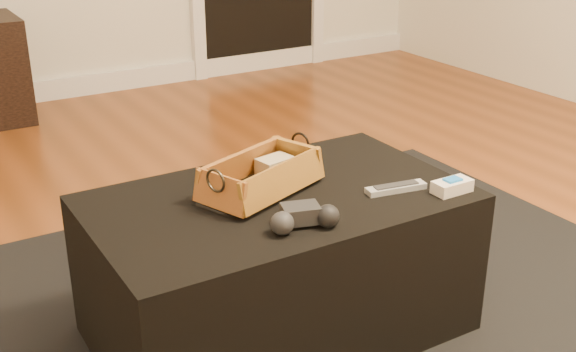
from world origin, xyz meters
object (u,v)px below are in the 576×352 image
ottoman (278,265)px  tv_remote (261,188)px  cream_gadget (452,186)px  game_controller (303,217)px  silver_remote (396,188)px  wicker_basket (261,178)px

ottoman → tv_remote: tv_remote is taller
tv_remote → cream_gadget: (0.45, -0.25, -0.00)m
tv_remote → game_controller: game_controller is taller
silver_remote → cream_gadget: cream_gadget is taller
tv_remote → wicker_basket: size_ratio=0.48×
tv_remote → cream_gadget: size_ratio=1.69×
ottoman → tv_remote: bearing=145.8°
ottoman → wicker_basket: wicker_basket is taller
ottoman → wicker_basket: (-0.03, 0.04, 0.25)m
game_controller → silver_remote: (0.33, 0.06, -0.02)m
ottoman → wicker_basket: 0.26m
silver_remote → cream_gadget: (0.12, -0.08, 0.01)m
game_controller → cream_gadget: game_controller is taller
wicker_basket → game_controller: wicker_basket is taller
ottoman → cream_gadget: size_ratio=9.19×
tv_remote → game_controller: size_ratio=1.01×
wicker_basket → cream_gadget: wicker_basket is taller
ottoman → silver_remote: bearing=-25.2°
tv_remote → game_controller: bearing=-118.1°
wicker_basket → game_controller: size_ratio=2.12×
silver_remote → cream_gadget: bearing=-34.3°
tv_remote → wicker_basket: bearing=30.9°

